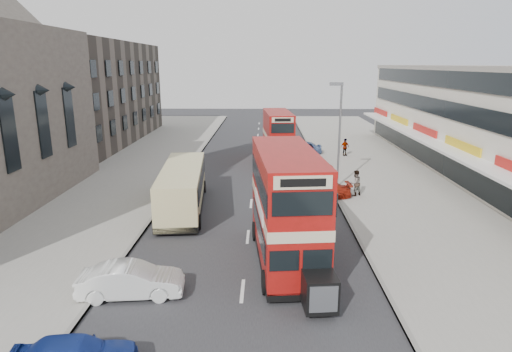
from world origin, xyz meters
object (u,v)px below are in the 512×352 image
(bus_second, at_px, (278,136))
(car_right_b, at_px, (307,169))
(car_left_front, at_px, (131,280))
(pedestrian_far, at_px, (345,147))
(pedestrian_near, at_px, (355,183))
(bus_main, at_px, (286,207))
(coach, at_px, (183,187))
(street_lamp, at_px, (339,127))
(car_right_c, at_px, (302,148))
(cyclist, at_px, (311,171))
(car_right_a, at_px, (322,191))

(bus_second, relative_size, car_right_b, 1.95)
(car_left_front, bearing_deg, bus_second, -20.56)
(bus_second, height_order, pedestrian_far, bus_second)
(pedestrian_far, bearing_deg, pedestrian_near, -124.66)
(bus_second, bearing_deg, pedestrian_far, -167.04)
(bus_main, xyz_separation_m, coach, (-6.48, 7.77, -1.25))
(bus_main, bearing_deg, coach, -55.66)
(bus_second, bearing_deg, car_right_b, 107.98)
(bus_second, height_order, car_left_front, bus_second)
(street_lamp, bearing_deg, car_right_b, 116.37)
(coach, height_order, pedestrian_far, coach)
(car_right_c, xyz_separation_m, pedestrian_near, (2.60, -15.40, 0.38))
(pedestrian_far, relative_size, cyclist, 0.86)
(street_lamp, height_order, cyclist, street_lamp)
(bus_second, height_order, car_right_b, bus_second)
(street_lamp, relative_size, coach, 0.80)
(car_right_c, distance_m, cyclist, 10.37)
(bus_main, height_order, car_right_c, bus_main)
(bus_second, xyz_separation_m, coach, (-6.73, -14.80, -0.95))
(street_lamp, distance_m, car_left_front, 20.31)
(car_right_a, height_order, cyclist, cyclist)
(coach, bearing_deg, cyclist, 34.63)
(bus_second, xyz_separation_m, car_left_front, (-6.84, -26.05, -1.80))
(car_right_a, bearing_deg, street_lamp, 148.51)
(street_lamp, height_order, bus_main, street_lamp)
(bus_second, bearing_deg, cyclist, 105.84)
(bus_main, height_order, car_left_front, bus_main)
(car_left_front, relative_size, car_right_a, 1.06)
(cyclist, bearing_deg, bus_main, -100.00)
(car_left_front, distance_m, pedestrian_far, 31.51)
(street_lamp, height_order, pedestrian_near, street_lamp)
(coach, distance_m, car_right_a, 9.96)
(bus_main, bearing_deg, pedestrian_far, -111.86)
(car_right_a, bearing_deg, bus_second, -171.11)
(car_right_b, relative_size, pedestrian_far, 2.48)
(car_right_c, height_order, pedestrian_near, pedestrian_near)
(car_right_c, relative_size, pedestrian_far, 2.34)
(pedestrian_far, bearing_deg, car_right_c, 137.08)
(cyclist, bearing_deg, car_right_a, -86.83)
(street_lamp, height_order, car_left_front, street_lamp)
(pedestrian_near, bearing_deg, car_right_c, -109.09)
(car_right_c, relative_size, cyclist, 2.01)
(car_right_a, relative_size, car_right_b, 0.91)
(cyclist, bearing_deg, street_lamp, -56.86)
(bus_main, relative_size, pedestrian_near, 5.13)
(car_right_c, relative_size, pedestrian_near, 2.22)
(car_right_b, bearing_deg, street_lamp, 29.84)
(car_right_b, height_order, cyclist, cyclist)
(coach, bearing_deg, car_right_c, 57.21)
(street_lamp, relative_size, pedestrian_far, 4.50)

